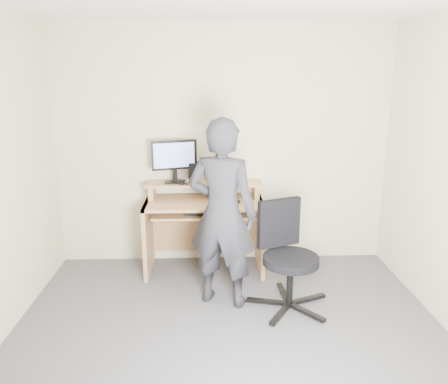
{
  "coord_description": "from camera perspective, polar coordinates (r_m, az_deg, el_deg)",
  "views": [
    {
      "loc": [
        -0.16,
        -2.8,
        1.99
      ],
      "look_at": [
        -0.01,
        1.05,
        0.95
      ],
      "focal_mm": 35.0,
      "sensor_mm": 36.0,
      "label": 1
    }
  ],
  "objects": [
    {
      "name": "mouse",
      "position": [
        4.33,
        1.51,
        -1.26
      ],
      "size": [
        0.11,
        0.09,
        0.04
      ],
      "primitive_type": "ellipsoid",
      "rotation": [
        0.0,
        0.0,
        0.33
      ],
      "color": "black",
      "rests_on": "desk"
    },
    {
      "name": "travel_mug",
      "position": [
        4.5,
        -1.1,
        2.36
      ],
      "size": [
        0.09,
        0.09,
        0.17
      ],
      "primitive_type": "cylinder",
      "rotation": [
        0.0,
        0.0,
        0.26
      ],
      "color": "silver",
      "rests_on": "desk"
    },
    {
      "name": "office_chair",
      "position": [
        3.86,
        8.16,
        -7.75
      ],
      "size": [
        0.73,
        0.71,
        0.92
      ],
      "rotation": [
        0.0,
        0.0,
        0.39
      ],
      "color": "black",
      "rests_on": "ground"
    },
    {
      "name": "desk",
      "position": [
        4.56,
        -2.58,
        -3.34
      ],
      "size": [
        1.2,
        0.6,
        0.91
      ],
      "color": "tan",
      "rests_on": "ground"
    },
    {
      "name": "smartphone",
      "position": [
        4.52,
        1.79,
        1.35
      ],
      "size": [
        0.08,
        0.14,
        0.01
      ],
      "primitive_type": "cube",
      "rotation": [
        0.0,
        0.0,
        0.1
      ],
      "color": "black",
      "rests_on": "desk"
    },
    {
      "name": "external_drive",
      "position": [
        4.55,
        -3.98,
        2.66
      ],
      "size": [
        0.1,
        0.14,
        0.2
      ],
      "primitive_type": "cube",
      "rotation": [
        0.0,
        0.0,
        -0.22
      ],
      "color": "black",
      "rests_on": "desk"
    },
    {
      "name": "charger",
      "position": [
        4.43,
        -5.56,
        1.18
      ],
      "size": [
        0.05,
        0.04,
        0.03
      ],
      "primitive_type": "cube",
      "rotation": [
        0.0,
        0.0,
        -0.02
      ],
      "color": "black",
      "rests_on": "desk"
    },
    {
      "name": "person",
      "position": [
        3.75,
        -0.25,
        -2.88
      ],
      "size": [
        0.7,
        0.58,
        1.66
      ],
      "primitive_type": "imported",
      "rotation": [
        0.0,
        0.0,
        2.8
      ],
      "color": "black",
      "rests_on": "ground"
    },
    {
      "name": "monitor",
      "position": [
        4.46,
        -6.5,
        4.48
      ],
      "size": [
        0.45,
        0.17,
        0.44
      ],
      "rotation": [
        0.0,
        0.0,
        0.3
      ],
      "color": "black",
      "rests_on": "desk"
    },
    {
      "name": "keyboard",
      "position": [
        4.36,
        -2.12,
        -2.56
      ],
      "size": [
        0.46,
        0.19,
        0.03
      ],
      "primitive_type": "cube",
      "rotation": [
        0.0,
        0.0,
        -0.02
      ],
      "color": "black",
      "rests_on": "desk"
    },
    {
      "name": "back_wall",
      "position": [
        4.61,
        -0.17,
        5.88
      ],
      "size": [
        3.5,
        0.02,
        2.5
      ],
      "primitive_type": "cube",
      "color": "beige",
      "rests_on": "ground"
    },
    {
      "name": "ground",
      "position": [
        3.44,
        0.94,
        -20.28
      ],
      "size": [
        3.5,
        3.5,
        0.0
      ],
      "primitive_type": "plane",
      "color": "#525257",
      "rests_on": "ground"
    },
    {
      "name": "headphones",
      "position": [
        4.58,
        -5.64,
        1.52
      ],
      "size": [
        0.19,
        0.19,
        0.06
      ],
      "primitive_type": "torus",
      "rotation": [
        0.26,
        0.0,
        0.23
      ],
      "color": "silver",
      "rests_on": "desk"
    }
  ]
}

